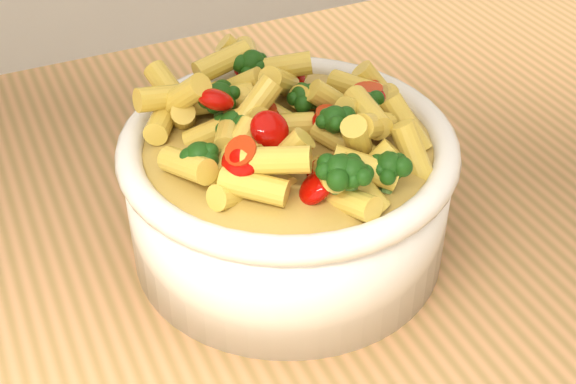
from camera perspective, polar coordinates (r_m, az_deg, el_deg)
name	(u,v)px	position (r m, az deg, el deg)	size (l,w,h in m)	color
table	(382,373)	(0.63, 6.67, -12.65)	(1.20, 0.80, 0.90)	#B97E4F
serving_bowl	(288,191)	(0.55, 0.00, 0.10)	(0.23, 0.23, 0.10)	white
pasta_salad	(288,116)	(0.51, 0.00, 5.40)	(0.18, 0.18, 0.04)	#E5BB48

